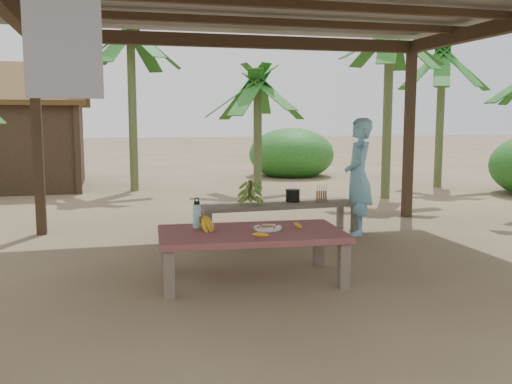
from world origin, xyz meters
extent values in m
plane|color=brown|center=(0.00, 0.00, 0.00)|extent=(80.00, 80.00, 0.00)
cube|color=black|center=(-2.80, 2.30, 1.35)|extent=(0.13, 0.13, 2.70)
cube|color=black|center=(2.80, 2.30, 1.35)|extent=(0.13, 0.13, 2.70)
cube|color=black|center=(0.00, 2.30, 2.70)|extent=(5.80, 0.14, 0.18)
cube|color=black|center=(-2.80, 0.00, 2.70)|extent=(0.14, 4.80, 0.18)
cube|color=black|center=(2.80, 0.00, 2.70)|extent=(0.14, 4.80, 0.18)
cube|color=slate|center=(-2.10, -2.30, 2.15)|extent=(0.45, 0.05, 0.85)
cube|color=brown|center=(-1.38, -0.97, 0.22)|extent=(0.11, 0.11, 0.44)
cube|color=brown|center=(0.26, -1.08, 0.22)|extent=(0.11, 0.11, 0.44)
cube|color=brown|center=(-1.32, -0.13, 0.22)|extent=(0.11, 0.11, 0.44)
cube|color=brown|center=(0.32, -0.24, 0.22)|extent=(0.11, 0.11, 0.44)
cube|color=maroon|center=(-0.53, -0.61, 0.47)|extent=(1.86, 1.12, 0.06)
cube|color=brown|center=(-0.66, 1.13, 0.20)|extent=(0.08, 0.08, 0.40)
cube|color=brown|center=(1.40, 1.22, 0.20)|extent=(0.08, 0.08, 0.40)
cube|color=brown|center=(-0.68, 1.59, 0.20)|extent=(0.08, 0.08, 0.40)
cube|color=brown|center=(1.38, 1.68, 0.20)|extent=(0.08, 0.08, 0.40)
cube|color=brown|center=(0.36, 1.41, 0.42)|extent=(2.22, 0.69, 0.05)
cylinder|color=white|center=(-0.36, -0.60, 0.51)|extent=(0.26, 0.26, 0.01)
cylinder|color=white|center=(-0.36, -0.60, 0.52)|extent=(0.28, 0.28, 0.02)
cube|color=brown|center=(-0.36, -0.60, 0.53)|extent=(0.16, 0.12, 0.02)
ellipsoid|color=yellow|center=(-0.51, -0.91, 0.52)|extent=(0.18, 0.06, 0.04)
ellipsoid|color=yellow|center=(-0.03, -0.56, 0.52)|extent=(0.06, 0.15, 0.04)
cylinder|color=#42B6CE|center=(-1.02, -0.31, 0.62)|extent=(0.08, 0.08, 0.24)
cylinder|color=black|center=(-1.02, -0.31, 0.75)|extent=(0.06, 0.06, 0.03)
torus|color=black|center=(-1.02, -0.31, 0.78)|extent=(0.05, 0.01, 0.05)
cylinder|color=black|center=(0.58, 1.47, 0.53)|extent=(0.19, 0.19, 0.16)
imported|color=#6CB1CC|center=(1.44, 1.21, 0.80)|extent=(0.56, 0.68, 1.60)
cylinder|color=#596638|center=(3.47, 4.36, 1.66)|extent=(0.18, 0.18, 3.32)
cylinder|color=#596638|center=(1.25, 5.96, 1.20)|extent=(0.18, 0.18, 2.40)
cylinder|color=#596638|center=(-1.34, 6.79, 1.74)|extent=(0.18, 0.18, 3.49)
cylinder|color=#596638|center=(5.51, 5.73, 1.53)|extent=(0.18, 0.18, 3.07)
camera|label=1|loc=(-1.85, -5.96, 1.61)|focal=40.00mm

